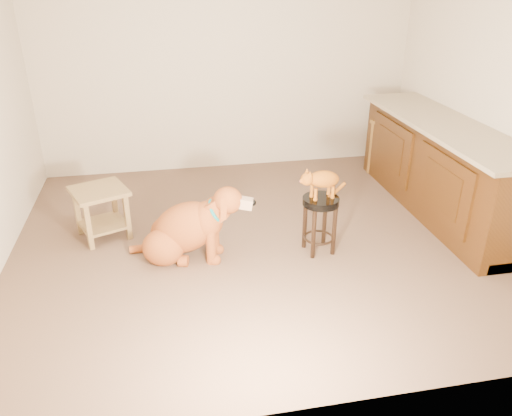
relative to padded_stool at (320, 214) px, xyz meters
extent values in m
cube|color=brown|center=(-0.47, 0.28, -0.37)|extent=(4.50, 4.00, 0.01)
cube|color=beige|center=(-0.47, 2.28, 0.93)|extent=(4.50, 0.04, 2.60)
cube|color=beige|center=(-0.47, -1.72, 0.93)|extent=(4.50, 0.04, 2.60)
cube|color=beige|center=(1.78, 0.28, 0.93)|extent=(0.04, 4.00, 2.60)
cube|color=#41240B|center=(1.48, 0.58, 0.08)|extent=(0.60, 2.50, 0.90)
cube|color=gray|center=(1.45, 0.58, 0.55)|extent=(0.70, 2.56, 0.04)
cube|color=black|center=(1.52, 0.58, -0.32)|extent=(0.52, 2.50, 0.10)
cube|color=#41240B|center=(1.16, 0.03, 0.13)|extent=(0.02, 0.90, 0.62)
cube|color=#41240B|center=(1.16, 1.13, 0.13)|extent=(0.02, 0.90, 0.62)
cube|color=#361D09|center=(1.15, 0.03, 0.13)|extent=(0.02, 0.60, 0.40)
cube|color=#361D09|center=(1.15, 1.13, 0.13)|extent=(0.02, 0.60, 0.40)
cylinder|color=black|center=(0.08, 0.11, -0.14)|extent=(0.04, 0.04, 0.46)
cylinder|color=black|center=(-0.11, 0.08, -0.14)|extent=(0.04, 0.04, 0.46)
cylinder|color=black|center=(0.11, -0.08, -0.14)|extent=(0.04, 0.04, 0.46)
cylinder|color=black|center=(-0.08, -0.11, -0.14)|extent=(0.04, 0.04, 0.46)
torus|color=black|center=(0.00, 0.00, -0.24)|extent=(0.30, 0.30, 0.02)
cylinder|color=black|center=(0.00, 0.00, 0.12)|extent=(0.32, 0.32, 0.06)
cube|color=brown|center=(1.46, 1.79, -0.05)|extent=(0.05, 0.05, 0.64)
cube|color=brown|center=(1.19, 1.69, -0.05)|extent=(0.05, 0.05, 0.64)
cube|color=brown|center=(1.56, 1.52, -0.05)|extent=(0.05, 0.05, 0.64)
cube|color=brown|center=(1.29, 1.41, -0.05)|extent=(0.05, 0.05, 0.64)
cube|color=brown|center=(1.38, 1.60, 0.29)|extent=(0.47, 0.47, 0.04)
cube|color=olive|center=(-1.81, 0.88, -0.15)|extent=(0.06, 0.06, 0.45)
cube|color=olive|center=(-2.15, 0.74, -0.15)|extent=(0.06, 0.06, 0.45)
cube|color=olive|center=(-1.68, 0.55, -0.15)|extent=(0.06, 0.06, 0.45)
cube|color=olive|center=(-2.01, 0.41, -0.15)|extent=(0.06, 0.06, 0.45)
cube|color=olive|center=(-1.91, 0.64, 0.10)|extent=(0.61, 0.61, 0.04)
cube|color=olive|center=(-1.91, 0.64, -0.25)|extent=(0.51, 0.51, 0.03)
ellipsoid|color=brown|center=(-1.30, 0.30, -0.22)|extent=(0.42, 0.38, 0.33)
ellipsoid|color=brown|center=(-1.37, 0.04, -0.22)|extent=(0.42, 0.38, 0.33)
cylinder|color=brown|center=(-1.13, 0.27, -0.33)|extent=(0.11, 0.12, 0.10)
cylinder|color=brown|center=(-1.21, -0.02, -0.33)|extent=(0.11, 0.12, 0.10)
ellipsoid|color=brown|center=(-1.17, 0.13, -0.09)|extent=(0.82, 0.57, 0.66)
ellipsoid|color=brown|center=(-0.98, 0.07, 0.00)|extent=(0.35, 0.37, 0.34)
cylinder|color=brown|center=(-0.92, 0.15, -0.18)|extent=(0.11, 0.11, 0.39)
cylinder|color=brown|center=(-0.97, -0.03, -0.18)|extent=(0.11, 0.11, 0.39)
sphere|color=brown|center=(-0.89, 0.14, -0.35)|extent=(0.10, 0.10, 0.10)
sphere|color=brown|center=(-0.94, -0.03, -0.35)|extent=(0.10, 0.10, 0.10)
cylinder|color=brown|center=(-0.90, 0.05, 0.10)|extent=(0.28, 0.23, 0.25)
ellipsoid|color=brown|center=(-0.81, 0.02, 0.19)|extent=(0.30, 0.28, 0.23)
cube|color=tan|center=(-0.68, -0.01, 0.17)|extent=(0.18, 0.13, 0.11)
sphere|color=black|center=(-0.60, -0.03, 0.17)|extent=(0.06, 0.06, 0.06)
cube|color=brown|center=(-0.80, 0.13, 0.16)|extent=(0.07, 0.07, 0.17)
cube|color=brown|center=(-0.85, -0.07, 0.16)|extent=(0.07, 0.07, 0.17)
torus|color=#0D6C6E|center=(-0.90, 0.05, 0.09)|extent=(0.19, 0.25, 0.20)
cylinder|color=#D8BF4C|center=(-0.85, 0.04, 0.02)|extent=(0.02, 0.04, 0.04)
cylinder|color=brown|center=(-1.52, 0.28, -0.34)|extent=(0.31, 0.09, 0.07)
ellipsoid|color=#88450D|center=(0.02, 0.00, 0.32)|extent=(0.31, 0.18, 0.19)
cylinder|color=#88450D|center=(-0.08, 0.03, 0.21)|extent=(0.03, 0.03, 0.11)
sphere|color=#88450D|center=(-0.08, 0.03, 0.16)|extent=(0.04, 0.04, 0.04)
cylinder|color=#88450D|center=(-0.07, -0.05, 0.21)|extent=(0.03, 0.03, 0.11)
sphere|color=#88450D|center=(-0.07, -0.05, 0.16)|extent=(0.04, 0.04, 0.04)
cylinder|color=#88450D|center=(0.08, 0.05, 0.21)|extent=(0.03, 0.03, 0.11)
sphere|color=#88450D|center=(0.08, 0.05, 0.16)|extent=(0.04, 0.04, 0.04)
cylinder|color=#88450D|center=(0.09, -0.03, 0.21)|extent=(0.03, 0.03, 0.11)
sphere|color=#88450D|center=(0.09, -0.03, 0.16)|extent=(0.04, 0.04, 0.04)
sphere|color=#88450D|center=(-0.14, -0.02, 0.34)|extent=(0.11, 0.11, 0.11)
sphere|color=#88450D|center=(-0.18, -0.02, 0.33)|extent=(0.04, 0.04, 0.04)
sphere|color=brown|center=(-0.20, -0.03, 0.33)|extent=(0.02, 0.02, 0.02)
cone|color=#88450D|center=(-0.13, 0.02, 0.40)|extent=(0.05, 0.05, 0.05)
cone|color=#C66B60|center=(-0.13, 0.02, 0.40)|extent=(0.03, 0.03, 0.03)
cone|color=#88450D|center=(-0.12, -0.05, 0.40)|extent=(0.05, 0.05, 0.05)
cone|color=#C66B60|center=(-0.13, -0.05, 0.40)|extent=(0.03, 0.03, 0.03)
cylinder|color=#88450D|center=(0.16, 0.06, 0.18)|extent=(0.21, 0.15, 0.11)
camera|label=1|loc=(-1.29, -3.72, 1.94)|focal=35.00mm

